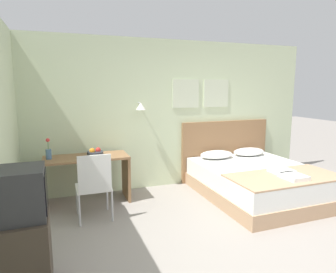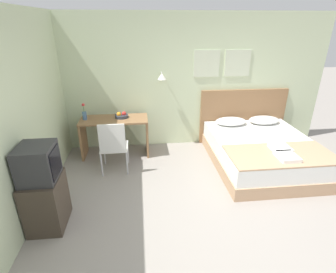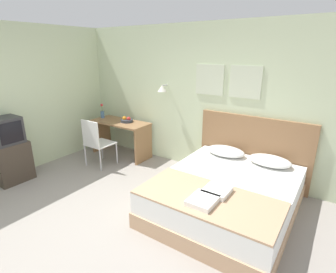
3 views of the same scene
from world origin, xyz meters
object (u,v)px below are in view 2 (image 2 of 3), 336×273
Objects in this scene: fruit_bowl at (122,116)px; tv_stand at (46,202)px; folded_towel_near_foot at (280,148)px; pillow_right at (264,120)px; desk_chair at (113,144)px; throw_blanket at (281,155)px; flower_vase at (84,114)px; folded_towel_mid_bed at (287,157)px; television at (38,163)px; bed at (262,152)px; headboard at (243,116)px; pillow_left at (231,121)px; desk at (115,129)px.

fruit_bowl reaches higher than tv_stand.
folded_towel_near_foot is at bearing -25.40° from fruit_bowl.
tv_stand is (-0.87, -1.99, -0.45)m from fruit_bowl.
desk_chair reaches higher than pillow_right.
throw_blanket is 3.53m from flower_vase.
pillow_right reaches higher than folded_towel_mid_bed.
television is at bearing -121.70° from desk_chair.
headboard is (0.00, 1.08, 0.33)m from bed.
headboard reaches higher than bed.
pillow_left reaches higher than folded_towel_mid_bed.
desk_chair is 1.48m from television.
desk is at bearing 69.38° from tv_stand.
fruit_bowl is 0.37× the size of tv_stand.
pillow_right is at bearing 14.53° from desk_chair.
folded_towel_near_foot is 2.77m from desk_chair.
throw_blanket is 1.78× the size of desk_chair.
headboard is 4.14m from television.
desk is at bearing -0.96° from flower_vase.
pillow_right is 1.30m from folded_towel_near_foot.
headboard is at bearing 90.30° from folded_towel_mid_bed.
folded_towel_near_foot is at bearing 81.94° from folded_towel_mid_bed.
pillow_left is at bearing 33.14° from television.
tv_stand is (-3.49, -0.75, -0.22)m from folded_towel_near_foot.
bed is at bearing 19.45° from television.
television is at bearing 0.00° from tv_stand.
television is (-3.43, -0.60, 0.40)m from throw_blanket.
tv_stand is at bearing -170.04° from throw_blanket.
folded_towel_mid_bed is 0.77× the size of television.
folded_towel_mid_bed is (0.01, -0.15, 0.04)m from throw_blanket.
flower_vase reaches higher than fruit_bowl.
pillow_right is at bearing 75.75° from throw_blanket.
throw_blanket is at bearing -109.18° from folded_towel_near_foot.
throw_blanket is at bearing -90.00° from headboard.
pillow_left is 0.37× the size of throw_blanket.
pillow_right is at bearing 0.00° from pillow_left.
folded_towel_mid_bed is at bearing -89.70° from headboard.
fruit_bowl is 2.18m from television.
desk reaches higher than tv_stand.
desk is 4.03× the size of flower_vase.
bed is at bearing 90.72° from folded_towel_mid_bed.
bed is 1.24× the size of throw_blanket.
flower_vase is 1.96m from television.
desk_chair is (-2.73, 0.47, -0.01)m from folded_towel_near_foot.
pillow_left is at bearing 180.00° from pillow_right.
flower_vase is at bearing 128.04° from desk_chair.
desk is (-3.06, -0.07, -0.05)m from pillow_right.
bed is at bearing 96.30° from folded_towel_near_foot.
flower_vase is at bearing 157.49° from throw_blanket.
bed is 6.59× the size of flower_vase.
pillow_right is 0.37× the size of throw_blanket.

